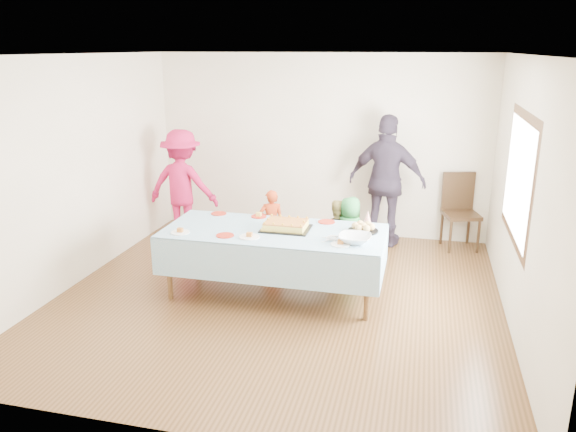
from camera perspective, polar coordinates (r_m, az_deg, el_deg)
name	(u,v)px	position (r m, az deg, el deg)	size (l,w,h in m)	color
ground	(279,297)	(6.57, -0.97, -8.19)	(5.00, 5.00, 0.00)	#4A2F15
room_walls	(283,145)	(6.03, -0.54, 7.22)	(5.04, 5.04, 2.72)	beige
party_table	(274,235)	(6.39, -1.45, -1.91)	(2.50, 1.10, 0.78)	#51331B
birthday_cake	(286,225)	(6.39, -0.21, -0.97)	(0.54, 0.42, 0.10)	black
rolls_tray	(363,228)	(6.37, 7.65, -1.19)	(0.34, 0.34, 0.10)	black
punch_bowl	(355,239)	(6.00, 6.81, -2.31)	(0.35, 0.35, 0.09)	silver
party_hat	(368,218)	(6.58, 8.10, -0.22)	(0.10, 0.10, 0.18)	white
fork_pile	(331,238)	(6.03, 4.39, -2.22)	(0.24, 0.18, 0.07)	white
plate_red_far_a	(219,213)	(7.03, -7.05, 0.26)	(0.19, 0.19, 0.01)	red
plate_red_far_b	(259,216)	(6.87, -2.99, -0.04)	(0.19, 0.19, 0.01)	red
plate_red_far_c	(290,221)	(6.66, 0.21, -0.56)	(0.18, 0.18, 0.01)	red
plate_red_far_d	(326,222)	(6.66, 3.93, -0.59)	(0.20, 0.20, 0.01)	red
plate_red_near	(225,235)	(6.21, -6.41, -1.96)	(0.20, 0.20, 0.01)	red
plate_white_left	(180,232)	(6.39, -10.90, -1.64)	(0.21, 0.21, 0.01)	white
plate_white_mid	(249,237)	(6.14, -3.94, -2.12)	(0.22, 0.22, 0.01)	white
plate_white_right	(340,244)	(5.93, 5.35, -2.88)	(0.21, 0.21, 0.01)	white
dining_chair	(460,206)	(8.35, 17.04, 0.94)	(0.57, 0.57, 1.07)	black
toddler_left	(271,223)	(7.66, -1.69, -0.73)	(0.34, 0.22, 0.93)	red
toddler_mid	(350,233)	(7.23, 6.27, -1.78)	(0.47, 0.31, 0.97)	#2A7F3B
toddler_right	(335,234)	(7.29, 4.84, -1.81)	(0.44, 0.34, 0.91)	tan
adult_left	(183,185)	(8.42, -10.67, 3.10)	(1.06, 0.61, 1.64)	#BF174D
adult_right	(387,181)	(8.09, 10.01, 3.48)	(1.11, 0.46, 1.89)	#372D3E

